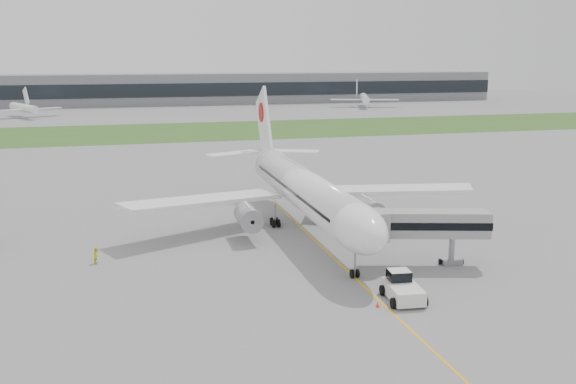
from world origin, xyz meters
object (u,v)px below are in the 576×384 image
object	(u,v)px
jet_bridge	(421,224)
ground_crew_near	(400,285)
pushback_tug	(402,287)
airliner	(302,187)

from	to	relation	value
jet_bridge	ground_crew_near	world-z (taller)	jet_bridge
pushback_tug	ground_crew_near	world-z (taller)	pushback_tug
airliner	jet_bridge	size ratio (longest dim) A/B	3.86
pushback_tug	ground_crew_near	size ratio (longest dim) A/B	3.03
jet_bridge	ground_crew_near	xyz separation A→B (m)	(-5.55, -7.12, -3.87)
jet_bridge	ground_crew_near	bearing A→B (deg)	-112.23
ground_crew_near	jet_bridge	bearing A→B (deg)	-142.06
jet_bridge	ground_crew_near	size ratio (longest dim) A/B	8.09
pushback_tug	airliner	bearing A→B (deg)	100.27
pushback_tug	jet_bridge	world-z (taller)	jet_bridge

